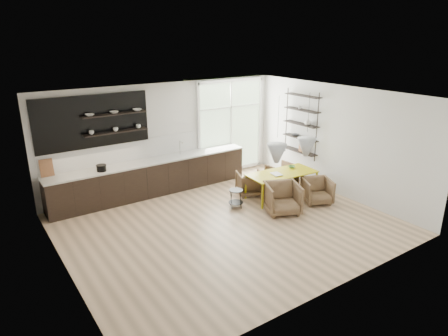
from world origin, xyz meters
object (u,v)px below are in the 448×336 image
at_px(dining_table, 282,174).
at_px(armchair_back_left, 250,183).
at_px(armchair_back_right, 282,175).
at_px(wire_stool, 236,196).
at_px(armchair_front_left, 283,198).
at_px(armchair_front_right, 317,191).

xyz_separation_m(dining_table, armchair_back_left, (-0.57, 0.62, -0.32)).
bearing_deg(armchair_back_right, wire_stool, 10.28).
relative_size(armchair_back_right, armchair_front_left, 0.91).
relative_size(dining_table, armchair_back_left, 2.79).
distance_m(dining_table, armchair_front_left, 1.02).
xyz_separation_m(armchair_back_right, armchair_front_right, (-0.02, -1.36, -0.01)).
height_order(dining_table, wire_stool, dining_table).
relative_size(dining_table, armchair_front_right, 2.70).
xyz_separation_m(armchair_back_left, wire_stool, (-0.82, -0.49, -0.01)).
xyz_separation_m(armchair_front_left, wire_stool, (-0.75, 0.88, -0.07)).
bearing_deg(armchair_back_left, dining_table, 154.69).
height_order(armchair_back_right, armchair_front_right, armchair_back_right).
distance_m(dining_table, armchair_front_right, 0.99).
bearing_deg(dining_table, armchair_front_right, -54.49).
distance_m(armchair_front_left, wire_stool, 1.16).
bearing_deg(dining_table, wire_stool, 178.25).
height_order(armchair_front_left, wire_stool, armchair_front_left).
xyz_separation_m(armchair_back_right, wire_stool, (-1.91, -0.43, -0.03)).
bearing_deg(wire_stool, armchair_front_right, -26.17).
bearing_deg(armchair_front_left, armchair_front_right, 21.57).
bearing_deg(armchair_front_right, armchair_back_right, 114.02).
relative_size(armchair_back_left, armchair_back_right, 0.93).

